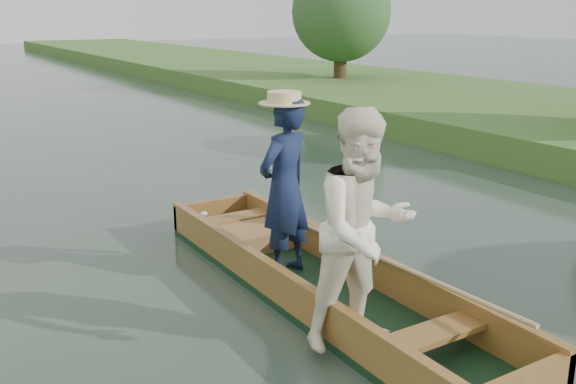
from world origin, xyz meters
TOP-DOWN VIEW (x-y plane):
  - ground at (0.00, 0.00)m, footprint 120.00×120.00m
  - trees_far at (3.32, 9.48)m, footprint 22.68×15.06m
  - punt at (-0.16, -0.30)m, footprint 1.38×5.00m

SIDE VIEW (x-z plane):
  - ground at x=0.00m, z-range 0.00..0.00m
  - punt at x=-0.16m, z-range -0.26..1.81m
  - trees_far at x=3.32m, z-range 0.31..4.76m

